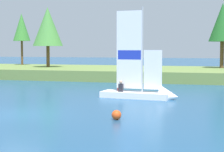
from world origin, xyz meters
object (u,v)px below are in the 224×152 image
at_px(shoreline_tree_midleft, 22,28).
at_px(shoreline_tree_centre, 48,27).
at_px(sailboat, 148,92).
at_px(shoreline_tree_midright, 223,23).
at_px(channel_buoy, 116,115).

relative_size(shoreline_tree_midleft, shoreline_tree_centre, 0.97).
bearing_deg(shoreline_tree_centre, sailboat, -48.43).
relative_size(shoreline_tree_midright, sailboat, 1.10).
height_order(shoreline_tree_midleft, channel_buoy, shoreline_tree_midleft).
bearing_deg(shoreline_tree_midright, shoreline_tree_centre, -171.48).
height_order(shoreline_tree_midleft, shoreline_tree_midright, shoreline_tree_midright).
bearing_deg(channel_buoy, shoreline_tree_midright, 79.04).
distance_m(sailboat, channel_buoy, 7.49).
height_order(shoreline_tree_midleft, sailboat, shoreline_tree_midleft).
xyz_separation_m(shoreline_tree_midleft, sailboat, (19.43, -19.99, -5.30)).
relative_size(sailboat, channel_buoy, 14.23).
bearing_deg(channel_buoy, shoreline_tree_midleft, 125.00).
height_order(sailboat, channel_buoy, sailboat).
height_order(shoreline_tree_centre, shoreline_tree_midright, shoreline_tree_midright).
bearing_deg(channel_buoy, shoreline_tree_centre, 120.66).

